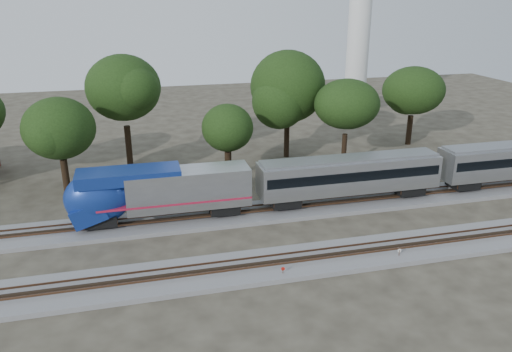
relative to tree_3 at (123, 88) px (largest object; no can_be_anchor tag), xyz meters
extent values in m
plane|color=#383328|center=(10.26, -23.07, -9.98)|extent=(160.00, 160.00, 0.00)
cube|color=slate|center=(10.26, -17.07, -9.78)|extent=(160.00, 5.00, 0.40)
cube|color=brown|center=(10.26, -17.79, -9.33)|extent=(160.00, 0.08, 0.15)
cube|color=brown|center=(10.26, -16.35, -9.33)|extent=(160.00, 0.08, 0.15)
cube|color=slate|center=(10.26, -27.07, -9.78)|extent=(160.00, 5.00, 0.40)
cube|color=brown|center=(10.26, -27.79, -9.33)|extent=(160.00, 0.08, 0.15)
cube|color=brown|center=(10.26, -26.35, -9.33)|extent=(160.00, 0.08, 0.15)
cube|color=#B5B8BD|center=(5.28, -17.07, -6.52)|extent=(11.37, 3.22, 3.54)
ellipsoid|color=navy|center=(-2.87, -17.07, -6.79)|extent=(5.79, 3.35, 4.93)
cube|color=navy|center=(0.03, -17.07, -4.86)|extent=(9.12, 3.15, 1.07)
cube|color=black|center=(-2.33, -17.07, -5.71)|extent=(0.48, 2.47, 1.40)
cube|color=maroon|center=(4.00, -17.07, -7.43)|extent=(13.94, 3.26, 0.19)
cube|color=black|center=(-2.71, -17.07, -8.77)|extent=(2.79, 2.36, 0.97)
cube|color=black|center=(8.55, -17.07, -8.77)|extent=(2.79, 2.36, 0.97)
cube|color=#B5B8BD|center=(21.42, -17.07, -6.68)|extent=(18.66, 3.22, 3.22)
cube|color=black|center=(21.42, -17.07, -6.36)|extent=(18.02, 3.27, 0.97)
cube|color=gray|center=(21.42, -17.07, -5.02)|extent=(18.23, 2.57, 0.38)
cube|color=black|center=(14.66, -17.07, -8.77)|extent=(2.79, 2.36, 0.97)
cube|color=black|center=(28.17, -17.07, -8.77)|extent=(2.79, 2.36, 0.97)
cube|color=black|center=(34.76, -17.07, -8.77)|extent=(2.79, 2.36, 0.97)
cylinder|color=#512D19|center=(10.93, -28.77, -9.57)|extent=(0.06, 0.06, 0.83)
cylinder|color=#B3130C|center=(10.93, -28.77, -9.20)|extent=(0.30, 0.06, 0.29)
cylinder|color=#512D19|center=(20.88, -28.44, -9.53)|extent=(0.06, 0.06, 0.90)
cylinder|color=silver|center=(20.88, -28.44, -9.13)|extent=(0.32, 0.03, 0.32)
cube|color=#512D19|center=(16.27, -28.94, -9.83)|extent=(0.50, 0.30, 0.30)
cylinder|color=silver|center=(39.65, 21.62, 3.43)|extent=(3.83, 3.83, 26.83)
cone|color=silver|center=(39.65, 21.62, -8.07)|extent=(6.13, 6.13, 3.83)
cylinder|color=black|center=(-6.69, -6.99, -8.01)|extent=(0.70, 0.70, 3.94)
ellipsoid|color=black|center=(-6.69, -6.99, -2.66)|extent=(7.43, 7.43, 6.32)
cylinder|color=black|center=(0.00, 0.00, -7.29)|extent=(0.70, 0.70, 5.39)
ellipsoid|color=black|center=(0.00, 0.00, 0.02)|extent=(10.16, 10.16, 8.64)
cylinder|color=black|center=(11.03, -6.67, -8.32)|extent=(0.70, 0.70, 3.33)
ellipsoid|color=black|center=(11.03, -6.67, -3.81)|extent=(6.27, 6.27, 5.33)
cylinder|color=black|center=(20.14, -0.08, -7.49)|extent=(0.70, 0.70, 5.00)
ellipsoid|color=black|center=(20.14, -0.08, -0.70)|extent=(9.42, 9.42, 8.01)
cylinder|color=black|center=(25.65, -6.10, -7.83)|extent=(0.70, 0.70, 4.31)
ellipsoid|color=black|center=(25.65, -6.10, -1.98)|extent=(8.13, 8.13, 6.91)
cylinder|color=black|center=(38.76, 1.10, -7.90)|extent=(0.70, 0.70, 4.17)
ellipsoid|color=black|center=(38.76, 1.10, -2.24)|extent=(7.86, 7.86, 6.68)
camera|label=1|loc=(0.94, -60.29, 10.49)|focal=35.00mm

